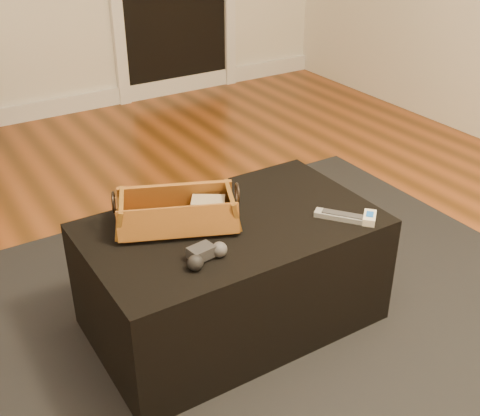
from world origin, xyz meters
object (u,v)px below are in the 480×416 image
ottoman (232,273)px  game_controller (205,254)px  wicker_basket (177,213)px  silver_remote (342,216)px  cream_gadget (369,218)px  tv_remote (172,222)px

ottoman → game_controller: (-0.19, -0.16, 0.23)m
wicker_basket → silver_remote: wicker_basket is taller
silver_remote → cream_gadget: cream_gadget is taller
tv_remote → silver_remote: 0.58m
game_controller → silver_remote: bearing=-2.6°
ottoman → cream_gadget: cream_gadget is taller
silver_remote → ottoman: bearing=151.5°
game_controller → cream_gadget: size_ratio=1.81×
wicker_basket → silver_remote: size_ratio=2.55×
ottoman → tv_remote: (-0.19, 0.07, 0.24)m
cream_gadget → silver_remote: bearing=138.7°
ottoman → cream_gadget: size_ratio=11.46×
tv_remote → wicker_basket: bearing=30.9°
cream_gadget → wicker_basket: bearing=150.6°
wicker_basket → cream_gadget: 0.65m
ottoman → tv_remote: 0.31m
tv_remote → cream_gadget: size_ratio=2.47×
game_controller → cream_gadget: bearing=-8.1°
ottoman → silver_remote: silver_remote is taller
wicker_basket → ottoman: bearing=-25.4°
tv_remote → game_controller: (-0.00, -0.23, -0.00)m
ottoman → cream_gadget: bearing=-30.9°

